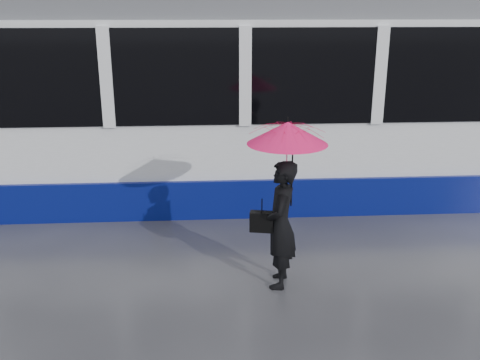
{
  "coord_description": "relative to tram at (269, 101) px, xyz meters",
  "views": [
    {
      "loc": [
        0.24,
        -6.57,
        3.17
      ],
      "look_at": [
        0.65,
        -0.19,
        1.1
      ],
      "focal_mm": 40.0,
      "sensor_mm": 36.0,
      "label": 1
    }
  ],
  "objects": [
    {
      "name": "ground",
      "position": [
        -1.33,
        -2.5,
        -1.64
      ],
      "size": [
        90.0,
        90.0,
        0.0
      ],
      "primitive_type": "plane",
      "color": "#2F2F34",
      "rests_on": "ground"
    },
    {
      "name": "handbag",
      "position": [
        -0.46,
        -3.35,
        -0.83
      ],
      "size": [
        0.29,
        0.17,
        0.42
      ],
      "rotation": [
        0.0,
        0.0,
        -0.2
      ],
      "color": "black",
      "rests_on": "ground"
    },
    {
      "name": "tram",
      "position": [
        0.0,
        0.0,
        0.0
      ],
      "size": [
        26.0,
        2.56,
        3.35
      ],
      "color": "white",
      "rests_on": "ground"
    },
    {
      "name": "woman",
      "position": [
        -0.24,
        -3.37,
        -0.87
      ],
      "size": [
        0.47,
        0.62,
        1.53
      ],
      "primitive_type": "imported",
      "rotation": [
        0.0,
        0.0,
        -1.77
      ],
      "color": "black",
      "rests_on": "ground"
    },
    {
      "name": "umbrella",
      "position": [
        -0.19,
        -3.37,
        0.04
      ],
      "size": [
        1.06,
        1.06,
        1.04
      ],
      "rotation": [
        0.0,
        0.0,
        -0.2
      ],
      "color": "#DA1253",
      "rests_on": "ground"
    },
    {
      "name": "rails",
      "position": [
        -1.33,
        -0.0,
        -1.63
      ],
      "size": [
        34.0,
        1.51,
        0.02
      ],
      "color": "#3F3D38",
      "rests_on": "ground"
    }
  ]
}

